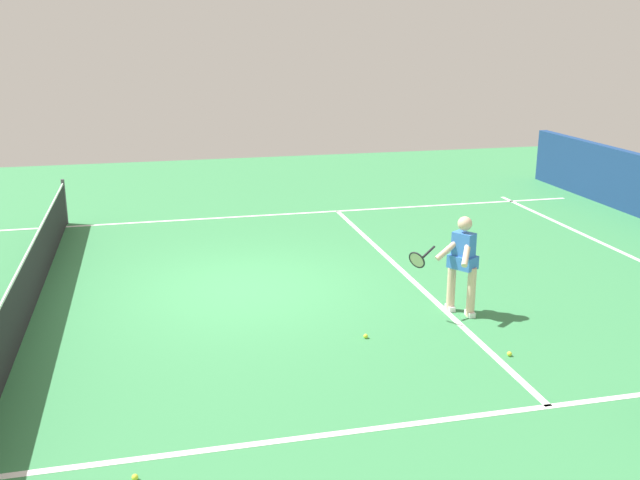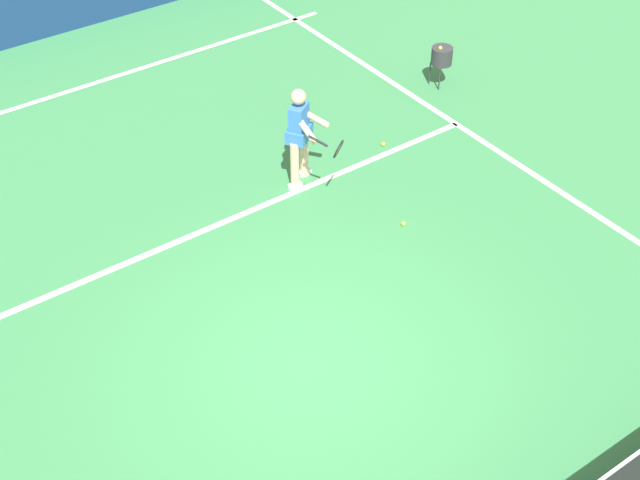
# 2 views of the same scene
# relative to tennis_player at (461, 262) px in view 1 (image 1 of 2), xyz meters

# --- Properties ---
(ground_plane) EXTENTS (26.03, 26.03, 0.00)m
(ground_plane) POSITION_rel_tennis_player_xyz_m (1.94, 3.04, -0.85)
(ground_plane) COLOR #38844C
(baseline_marking) EXTENTS (10.76, 0.10, 0.01)m
(baseline_marking) POSITION_rel_tennis_player_xyz_m (1.94, -4.47, -0.84)
(baseline_marking) COLOR white
(baseline_marking) RESTS_ON ground
(service_line_marking) EXTENTS (9.76, 0.10, 0.01)m
(service_line_marking) POSITION_rel_tennis_player_xyz_m (1.94, 0.15, -0.84)
(service_line_marking) COLOR white
(service_line_marking) RESTS_ON ground
(sideline_left_marking) EXTENTS (0.10, 18.02, 0.01)m
(sideline_left_marking) POSITION_rel_tennis_player_xyz_m (-2.94, 3.04, -0.84)
(sideline_left_marking) COLOR white
(sideline_left_marking) RESTS_ON ground
(sideline_right_marking) EXTENTS (0.10, 18.02, 0.01)m
(sideline_right_marking) POSITION_rel_tennis_player_xyz_m (6.82, 3.04, -0.84)
(sideline_right_marking) COLOR white
(sideline_right_marking) RESTS_ON ground
(court_net) EXTENTS (10.44, 0.08, 1.02)m
(court_net) POSITION_rel_tennis_player_xyz_m (1.94, 6.45, -0.37)
(court_net) COLOR #4C4C51
(court_net) RESTS_ON ground
(tennis_player) EXTENTS (0.69, 1.14, 1.55)m
(tennis_player) POSITION_rel_tennis_player_xyz_m (0.00, 0.00, 0.00)
(tennis_player) COLOR beige
(tennis_player) RESTS_ON ground
(tennis_ball_near) EXTENTS (0.07, 0.07, 0.07)m
(tennis_ball_near) POSITION_rel_tennis_player_xyz_m (-1.58, -0.04, -0.81)
(tennis_ball_near) COLOR #D1E533
(tennis_ball_near) RESTS_ON ground
(tennis_ball_mid) EXTENTS (0.07, 0.07, 0.07)m
(tennis_ball_mid) POSITION_rel_tennis_player_xyz_m (-0.57, 1.67, -0.81)
(tennis_ball_mid) COLOR #D1E533
(tennis_ball_mid) RESTS_ON ground
(tennis_ball_far) EXTENTS (0.07, 0.07, 0.07)m
(tennis_ball_far) POSITION_rel_tennis_player_xyz_m (-3.30, 4.85, -0.81)
(tennis_ball_far) COLOR #D1E533
(tennis_ball_far) RESTS_ON ground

